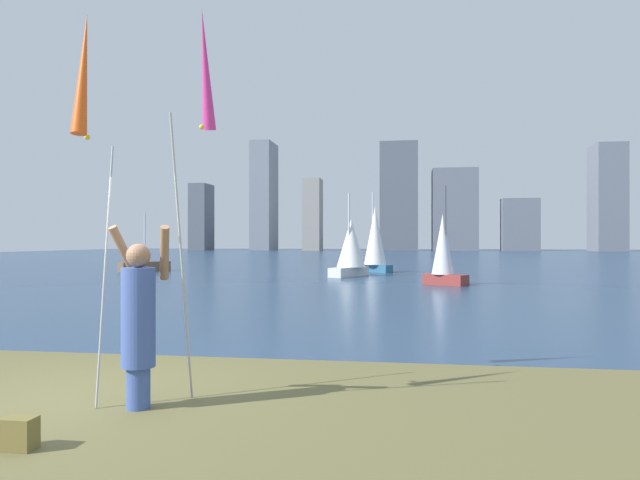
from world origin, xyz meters
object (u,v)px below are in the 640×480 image
at_px(kite_flag_right, 205,78).
at_px(bag, 19,433).
at_px(sailboat_5, 145,266).
at_px(sailboat_7, 443,251).
at_px(kite_flag_left, 84,83).
at_px(sailboat_1, 375,239).
at_px(person, 139,318).
at_px(sailboat_0, 351,248).

xyz_separation_m(kite_flag_right, bag, (-0.89, -2.10, -3.58)).
distance_m(sailboat_5, sailboat_7, 18.34).
bearing_deg(kite_flag_left, sailboat_1, 86.95).
bearing_deg(bag, sailboat_7, 76.24).
relative_size(kite_flag_left, bag, 14.72).
distance_m(person, sailboat_7, 18.48).
bearing_deg(sailboat_1, sailboat_0, -104.73).
relative_size(sailboat_1, sailboat_5, 1.34).
xyz_separation_m(kite_flag_right, sailboat_7, (3.83, 17.17, -2.36)).
distance_m(sailboat_1, sailboat_7, 9.50).
relative_size(kite_flag_right, sailboat_5, 1.33).
relative_size(bag, sailboat_5, 0.08).
height_order(person, sailboat_7, sailboat_7).
distance_m(kite_flag_left, bag, 3.40).
distance_m(person, sailboat_5, 28.59).
relative_size(kite_flag_right, sailboat_7, 1.13).
bearing_deg(person, sailboat_0, 92.66).
relative_size(person, sailboat_0, 0.47).
distance_m(bag, sailboat_1, 28.27).
bearing_deg(sailboat_0, sailboat_1, 75.27).
height_order(bag, sailboat_7, sailboat_7).
bearing_deg(person, sailboat_1, 90.54).
distance_m(kite_flag_right, bag, 4.25).
bearing_deg(sailboat_5, sailboat_7, -25.33).
relative_size(person, kite_flag_left, 0.47).
bearing_deg(sailboat_1, sailboat_7, -69.88).
height_order(person, kite_flag_right, kite_flag_right).
bearing_deg(sailboat_7, bag, -103.76).
xyz_separation_m(kite_flag_right, sailboat_1, (0.56, 26.08, -1.86)).
bearing_deg(sailboat_1, kite_flag_right, -91.23).
bearing_deg(sailboat_5, sailboat_0, -12.43).
distance_m(sailboat_0, sailboat_7, 6.66).
distance_m(bag, sailboat_0, 24.43).
bearing_deg(bag, sailboat_1, 87.05).
xyz_separation_m(person, bag, (-0.45, -1.30, -0.82)).
height_order(sailboat_5, sailboat_7, sailboat_7).
bearing_deg(sailboat_0, person, -90.02).
bearing_deg(sailboat_5, kite_flag_right, -63.02).
height_order(kite_flag_right, sailboat_7, kite_flag_right).
bearing_deg(sailboat_7, sailboat_5, 154.67).
bearing_deg(kite_flag_right, sailboat_1, 88.77).
distance_m(kite_flag_left, sailboat_7, 18.99).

